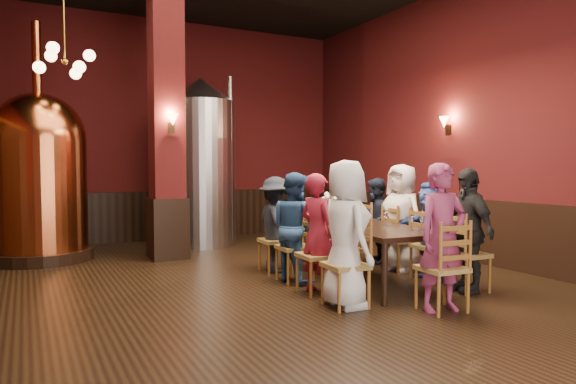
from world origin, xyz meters
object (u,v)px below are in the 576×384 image
person_1 (317,233)px  rose_vase (330,201)px  steel_vessel (201,162)px  dining_table (363,229)px  person_0 (346,234)px  person_2 (295,227)px  copper_kettle (40,174)px

person_1 → rose_vase: bearing=-51.4°
steel_vessel → rose_vase: bearing=-70.0°
dining_table → person_0: (-0.91, -0.94, 0.11)m
dining_table → steel_vessel: steel_vessel is taller
steel_vessel → person_2: bearing=-87.7°
copper_kettle → rose_vase: 4.68m
dining_table → person_1: bearing=-158.8°
person_2 → steel_vessel: steel_vessel is taller
person_2 → rose_vase: bearing=-69.1°
person_2 → person_1: bearing=163.7°
person_0 → steel_vessel: (-0.06, 4.88, 0.80)m
dining_table → rose_vase: bearing=88.1°
dining_table → person_1: 0.91m
person_2 → steel_vessel: bearing=-10.3°
person_0 → copper_kettle: bearing=36.9°
dining_table → copper_kettle: copper_kettle is taller
person_0 → steel_vessel: size_ratio=0.50×
copper_kettle → rose_vase: (3.86, -2.61, -0.38)m
rose_vase → person_1: bearing=-127.3°
person_2 → copper_kettle: (-2.94, 3.22, 0.67)m
person_1 → copper_kettle: 4.89m
person_1 → person_2: size_ratio=1.00×
dining_table → rose_vase: (0.10, 1.00, 0.32)m
copper_kettle → steel_vessel: bearing=6.8°
dining_table → steel_vessel: 4.16m
person_2 → person_0: bearing=163.7°
person_1 → steel_vessel: steel_vessel is taller
dining_table → person_1: (-0.87, -0.28, 0.03)m
person_1 → copper_kettle: (-2.90, 3.88, 0.67)m
copper_kettle → steel_vessel: copper_kettle is taller
steel_vessel → rose_vase: (1.07, -2.94, -0.59)m
person_1 → rose_vase: size_ratio=3.70×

